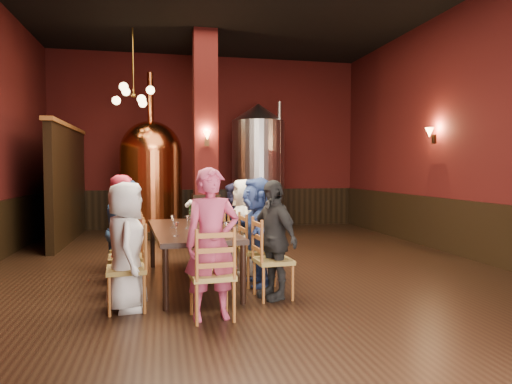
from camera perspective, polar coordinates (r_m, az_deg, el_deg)
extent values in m
plane|color=black|center=(7.39, -1.82, -9.22)|extent=(10.00, 10.00, 0.00)
cube|color=#430F0E|center=(12.20, -5.91, 6.20)|extent=(8.00, 0.02, 4.50)
cube|color=#430F0E|center=(2.55, 18.99, 18.43)|extent=(8.00, 0.02, 4.50)
cube|color=#430F0E|center=(8.87, 24.76, 7.16)|extent=(0.02, 10.00, 4.50)
cube|color=black|center=(8.88, 24.31, -4.15)|extent=(0.08, 9.90, 1.00)
cube|color=black|center=(12.19, -5.85, -2.03)|extent=(7.90, 0.08, 1.00)
cube|color=#430F0E|center=(9.99, -6.34, 6.92)|extent=(0.58, 0.58, 4.50)
cube|color=black|center=(10.51, -22.47, 0.78)|extent=(0.22, 3.50, 2.40)
cube|color=black|center=(6.28, -8.18, -4.76)|extent=(1.19, 2.47, 0.06)
cylinder|color=black|center=(5.18, -11.24, -10.67)|extent=(0.07, 0.07, 0.69)
cylinder|color=black|center=(5.33, -1.62, -10.23)|extent=(0.07, 0.07, 0.69)
cylinder|color=black|center=(7.41, -12.80, -6.55)|extent=(0.07, 0.07, 0.69)
cylinder|color=black|center=(7.52, -6.05, -6.36)|extent=(0.07, 0.07, 0.69)
imported|color=silver|center=(5.23, -15.93, -6.55)|extent=(0.50, 0.72, 1.42)
imported|color=maroon|center=(5.89, -15.97, -5.16)|extent=(0.39, 0.56, 1.48)
imported|color=#2A538C|center=(6.54, -16.00, -4.56)|extent=(0.35, 0.70, 1.43)
imported|color=black|center=(7.22, -16.02, -4.31)|extent=(0.62, 0.92, 1.32)
imported|color=black|center=(5.50, 2.16, -5.91)|extent=(0.64, 0.90, 1.43)
imported|color=navy|center=(6.14, 0.17, -4.88)|extent=(0.49, 1.36, 1.45)
imported|color=silver|center=(6.77, -1.41, -4.34)|extent=(0.45, 0.69, 1.40)
imported|color=#191932|center=(7.42, -2.74, -3.98)|extent=(0.55, 0.72, 1.33)
imported|color=#A43657|center=(4.75, -5.53, -6.44)|extent=(0.61, 0.44, 1.57)
cylinder|color=black|center=(10.93, -12.87, -4.84)|extent=(1.59, 1.59, 0.18)
cylinder|color=#BF5B2C|center=(10.84, -12.93, 0.25)|extent=(1.82, 1.82, 1.76)
sphere|color=#BF5B2C|center=(10.84, -12.99, 4.91)|extent=(1.41, 1.41, 1.41)
cylinder|color=#BF5B2C|center=(10.95, -13.07, 11.38)|extent=(0.14, 0.14, 1.15)
cylinder|color=#B2B2B7|center=(11.47, 0.27, 2.02)|extent=(1.70, 1.70, 2.74)
cone|color=#B2B2B7|center=(11.55, 0.27, 9.91)|extent=(1.31, 1.31, 0.44)
cylinder|color=#B2B2B7|center=(11.15, 2.94, 3.39)|extent=(0.09, 0.09, 3.06)
cylinder|color=white|center=(7.26, -8.07, -2.80)|extent=(0.09, 0.09, 0.17)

